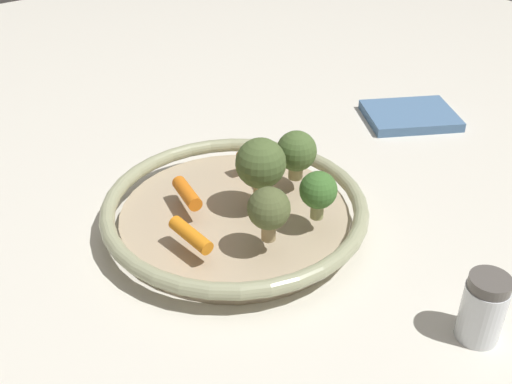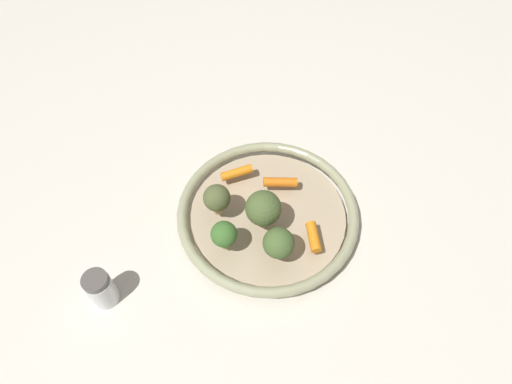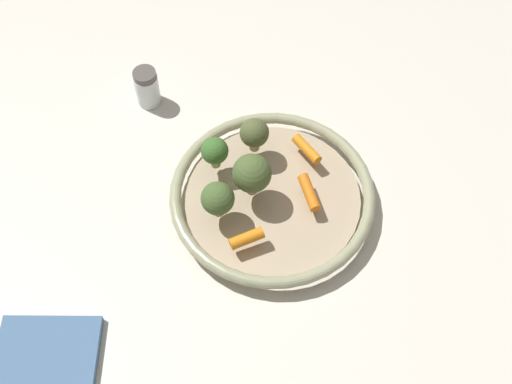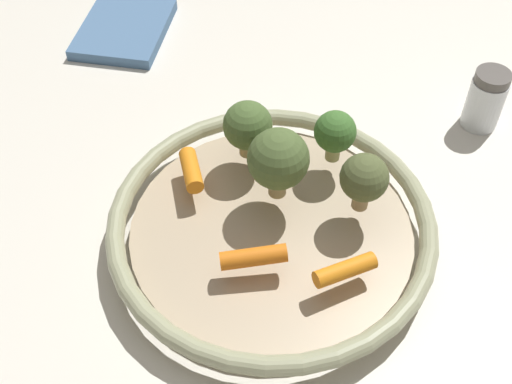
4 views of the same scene
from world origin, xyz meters
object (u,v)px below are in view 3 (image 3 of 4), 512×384
broccoli_floret_mid (254,133)px  serving_bowl (272,197)px  broccoli_floret_large (215,151)px  baby_carrot_left (307,149)px  salt_shaker (147,88)px  broccoli_floret_small (218,199)px  baby_carrot_near_rim (247,238)px  baby_carrot_right (309,192)px  dish_towel (47,355)px  broccoli_floret_edge (252,174)px

broccoli_floret_mid → serving_bowl: bearing=79.5°
broccoli_floret_large → broccoli_floret_mid: 0.07m
baby_carrot_left → salt_shaker: bearing=-56.7°
baby_carrot_left → broccoli_floret_large: size_ratio=1.01×
baby_carrot_left → salt_shaker: (0.16, -0.24, -0.01)m
broccoli_floret_small → serving_bowl: bearing=175.6°
broccoli_floret_mid → salt_shaker: bearing=-64.7°
broccoli_floret_large → baby_carrot_near_rim: bearing=80.7°
baby_carrot_left → broccoli_floret_large: (0.13, -0.05, 0.03)m
baby_carrot_right → salt_shaker: (0.12, -0.31, -0.01)m
serving_bowl → baby_carrot_right: baby_carrot_right is taller
baby_carrot_left → dish_towel: size_ratio=0.42×
baby_carrot_right → broccoli_floret_mid: broccoli_floret_mid is taller
baby_carrot_right → broccoli_floret_edge: bearing=-34.9°
baby_carrot_left → broccoli_floret_small: size_ratio=0.92×
broccoli_floret_small → broccoli_floret_mid: bearing=-143.4°
serving_bowl → broccoli_floret_edge: (0.03, -0.01, 0.06)m
broccoli_floret_large → baby_carrot_right: bearing=129.0°
serving_bowl → broccoli_floret_mid: 0.10m
dish_towel → baby_carrot_left: bearing=-168.2°
broccoli_floret_mid → broccoli_floret_edge: (0.04, 0.07, 0.01)m
serving_bowl → broccoli_floret_small: broccoli_floret_small is taller
broccoli_floret_mid → broccoli_floret_small: bearing=36.6°
baby_carrot_near_rim → broccoli_floret_edge: 0.09m
baby_carrot_left → broccoli_floret_large: broccoli_floret_large is taller
serving_bowl → broccoli_floret_edge: size_ratio=4.14×
baby_carrot_left → dish_towel: baby_carrot_left is taller
broccoli_floret_small → salt_shaker: size_ratio=0.87×
broccoli_floret_small → broccoli_floret_mid: same height
dish_towel → broccoli_floret_small: bearing=-167.1°
serving_bowl → dish_towel: (0.38, 0.06, -0.01)m
broccoli_floret_small → dish_towel: size_ratio=0.45×
serving_bowl → broccoli_floret_mid: broccoli_floret_mid is taller
baby_carrot_right → broccoli_floret_edge: (0.07, -0.05, 0.04)m
serving_bowl → salt_shaker: 0.29m
broccoli_floret_large → broccoli_floret_edge: size_ratio=0.75×
broccoli_floret_mid → salt_shaker: 0.22m
broccoli_floret_mid → dish_towel: broccoli_floret_mid is taller
serving_bowl → broccoli_floret_mid: size_ratio=5.04×
baby_carrot_right → dish_towel: baby_carrot_right is taller
broccoli_floret_edge → salt_shaker: broccoli_floret_edge is taller
baby_carrot_near_rim → baby_carrot_left: bearing=-149.6°
baby_carrot_right → broccoli_floret_small: broccoli_floret_small is taller
baby_carrot_right → broccoli_floret_large: 0.15m
broccoli_floret_small → broccoli_floret_edge: broccoli_floret_edge is taller
baby_carrot_right → baby_carrot_near_rim: bearing=10.9°
baby_carrot_left → serving_bowl: bearing=23.7°
broccoli_floret_large → broccoli_floret_mid: size_ratio=0.92×
broccoli_floret_large → broccoli_floret_edge: (-0.02, 0.07, 0.01)m
broccoli_floret_small → salt_shaker: 0.27m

